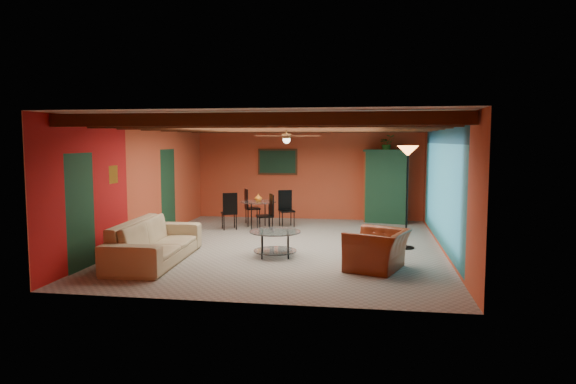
% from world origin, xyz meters
% --- Properties ---
extents(room, '(6.52, 8.01, 2.71)m').
position_xyz_m(room, '(0.00, 0.11, 2.36)').
color(room, gray).
rests_on(room, ground).
extents(sofa, '(1.18, 2.72, 0.78)m').
position_xyz_m(sofa, '(-2.20, -1.82, 0.39)').
color(sofa, tan).
rests_on(sofa, ground).
extents(armchair, '(1.25, 1.33, 0.70)m').
position_xyz_m(armchair, '(1.90, -1.79, 0.35)').
color(armchair, maroon).
rests_on(armchair, ground).
extents(coffee_table, '(1.17, 1.17, 0.51)m').
position_xyz_m(coffee_table, '(-0.06, -1.03, 0.26)').
color(coffee_table, silver).
rests_on(coffee_table, ground).
extents(dining_table, '(2.44, 2.44, 0.96)m').
position_xyz_m(dining_table, '(-1.09, 2.19, 0.48)').
color(dining_table, silver).
rests_on(dining_table, ground).
extents(armoire, '(1.20, 0.75, 1.96)m').
position_xyz_m(armoire, '(2.20, 3.70, 0.98)').
color(armoire, brown).
rests_on(armoire, ground).
extents(floor_lamp, '(0.46, 0.46, 2.17)m').
position_xyz_m(floor_lamp, '(2.52, 0.15, 1.08)').
color(floor_lamp, black).
rests_on(floor_lamp, ground).
extents(ceiling_fan, '(1.50, 1.50, 0.44)m').
position_xyz_m(ceiling_fan, '(0.00, 0.00, 2.36)').
color(ceiling_fan, '#472614').
rests_on(ceiling_fan, ceiling).
extents(painting, '(1.05, 0.03, 0.65)m').
position_xyz_m(painting, '(-0.90, 3.96, 1.65)').
color(painting, black).
rests_on(painting, wall_back).
extents(potted_plant, '(0.47, 0.43, 0.45)m').
position_xyz_m(potted_plant, '(2.20, 3.70, 2.19)').
color(potted_plant, '#26661E').
rests_on(potted_plant, armoire).
extents(vase, '(0.23, 0.23, 0.20)m').
position_xyz_m(vase, '(-1.09, 2.19, 1.06)').
color(vase, orange).
rests_on(vase, dining_table).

